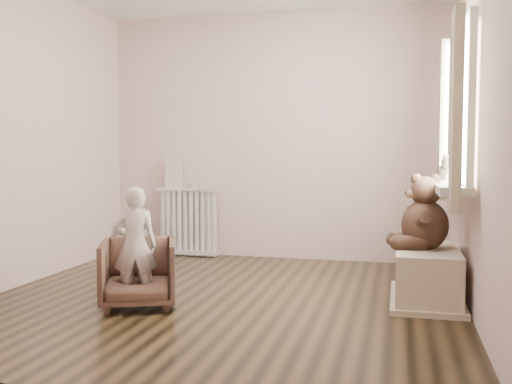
% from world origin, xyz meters
% --- Properties ---
extents(floor, '(3.60, 3.60, 0.01)m').
position_xyz_m(floor, '(0.00, 0.00, 0.00)').
color(floor, black).
rests_on(floor, ground).
extents(back_wall, '(3.60, 0.02, 2.60)m').
position_xyz_m(back_wall, '(0.00, 1.80, 1.30)').
color(back_wall, beige).
rests_on(back_wall, ground).
extents(front_wall, '(3.60, 0.02, 2.60)m').
position_xyz_m(front_wall, '(0.00, -1.80, 1.30)').
color(front_wall, beige).
rests_on(front_wall, ground).
extents(left_wall, '(0.02, 3.60, 2.60)m').
position_xyz_m(left_wall, '(-1.80, 0.00, 1.30)').
color(left_wall, beige).
rests_on(left_wall, ground).
extents(right_wall, '(0.02, 3.60, 2.60)m').
position_xyz_m(right_wall, '(1.80, 0.00, 1.30)').
color(right_wall, beige).
rests_on(right_wall, ground).
extents(window, '(0.03, 0.90, 1.10)m').
position_xyz_m(window, '(1.76, 0.30, 1.45)').
color(window, white).
rests_on(window, right_wall).
extents(window_sill, '(0.22, 1.10, 0.06)m').
position_xyz_m(window_sill, '(1.67, 0.30, 0.87)').
color(window_sill, silver).
rests_on(window_sill, right_wall).
extents(curtain_left, '(0.06, 0.26, 1.30)m').
position_xyz_m(curtain_left, '(1.65, -0.27, 1.39)').
color(curtain_left, '#C0B794').
rests_on(curtain_left, right_wall).
extents(curtain_right, '(0.06, 0.26, 1.30)m').
position_xyz_m(curtain_right, '(1.65, 0.87, 1.39)').
color(curtain_right, '#C0B794').
rests_on(curtain_right, right_wall).
extents(radiator, '(0.70, 0.13, 0.74)m').
position_xyz_m(radiator, '(-0.92, 1.68, 0.39)').
color(radiator, silver).
rests_on(radiator, floor).
extents(paper_doll, '(0.20, 0.02, 0.33)m').
position_xyz_m(paper_doll, '(-1.08, 1.68, 0.90)').
color(paper_doll, beige).
rests_on(paper_doll, radiator).
extents(tin_a, '(0.09, 0.09, 0.05)m').
position_xyz_m(tin_a, '(-0.87, 1.68, 0.77)').
color(tin_a, '#A59E8C').
rests_on(tin_a, radiator).
extents(toy_vanity, '(0.32, 0.23, 0.51)m').
position_xyz_m(toy_vanity, '(-1.55, 1.65, 0.28)').
color(toy_vanity, silver).
rests_on(toy_vanity, floor).
extents(armchair, '(0.70, 0.71, 0.49)m').
position_xyz_m(armchair, '(-0.54, -0.34, 0.25)').
color(armchair, brown).
rests_on(armchair, floor).
extents(child, '(0.37, 0.31, 0.87)m').
position_xyz_m(child, '(-0.54, -0.39, 0.45)').
color(child, silver).
rests_on(child, armchair).
extents(toy_bench, '(0.46, 0.87, 0.41)m').
position_xyz_m(toy_bench, '(1.52, 0.30, 0.20)').
color(toy_bench, beige).
rests_on(toy_bench, floor).
extents(teddy_bear, '(0.50, 0.42, 0.55)m').
position_xyz_m(teddy_bear, '(1.50, 0.31, 0.67)').
color(teddy_bear, '#312016').
rests_on(teddy_bear, toy_bench).
extents(plush_cat, '(0.16, 0.26, 0.22)m').
position_xyz_m(plush_cat, '(1.66, 0.37, 1.00)').
color(plush_cat, slate).
rests_on(plush_cat, window_sill).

